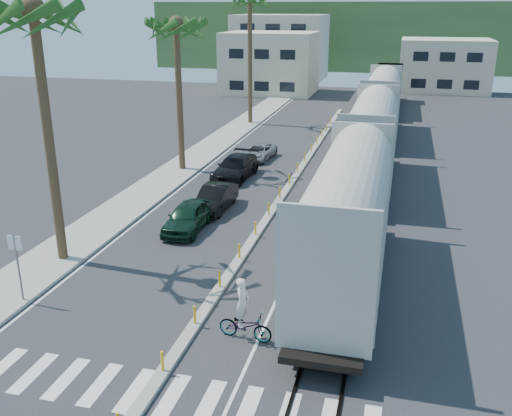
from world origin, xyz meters
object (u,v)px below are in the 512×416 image
Objects in this scene: car_second at (215,198)px; cyclist at (245,320)px; car_lead at (188,217)px; street_sign at (17,258)px.

cyclist is (5.31, -12.76, 0.04)m from car_second.
car_lead is 10.98m from cyclist.
street_sign is 9.82m from car_lead.
car_lead is 1.00× the size of car_second.
street_sign is at bearing -106.44° from car_second.
cyclist reaches higher than car_second.
street_sign reaches higher than car_lead.
car_lead reaches higher than car_second.
cyclist reaches higher than car_lead.
car_second is 1.86× the size of cyclist.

